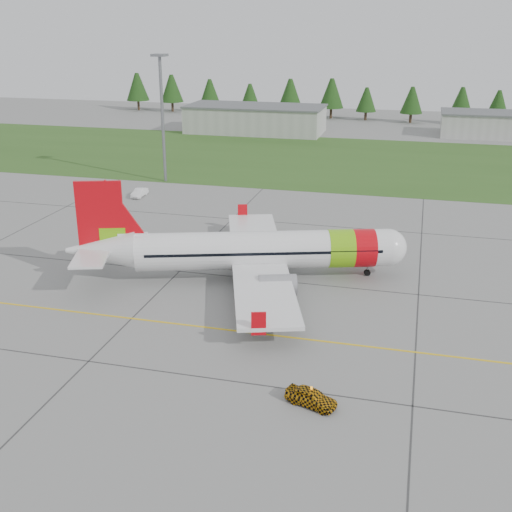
# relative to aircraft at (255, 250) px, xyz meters

# --- Properties ---
(ground) EXTENTS (320.00, 320.00, 0.00)m
(ground) POSITION_rel_aircraft_xyz_m (6.66, -20.20, -3.06)
(ground) COLOR gray
(ground) RESTS_ON ground
(aircraft) EXTENTS (33.96, 32.15, 10.61)m
(aircraft) POSITION_rel_aircraft_xyz_m (0.00, 0.00, 0.00)
(aircraft) COLOR white
(aircraft) RESTS_ON ground
(follow_me_car) EXTENTS (1.70, 1.84, 3.74)m
(follow_me_car) POSITION_rel_aircraft_xyz_m (9.73, -21.82, -1.19)
(follow_me_car) COLOR orange
(follow_me_car) RESTS_ON ground
(service_van) EXTENTS (1.36, 1.28, 3.88)m
(service_van) POSITION_rel_aircraft_xyz_m (-25.42, 27.48, -1.12)
(service_van) COLOR white
(service_van) RESTS_ON ground
(grass_strip) EXTENTS (320.00, 50.00, 0.03)m
(grass_strip) POSITION_rel_aircraft_xyz_m (6.66, 61.80, -3.04)
(grass_strip) COLOR #30561E
(grass_strip) RESTS_ON ground
(taxi_guideline) EXTENTS (120.00, 0.25, 0.02)m
(taxi_guideline) POSITION_rel_aircraft_xyz_m (6.66, -12.20, -3.05)
(taxi_guideline) COLOR gold
(taxi_guideline) RESTS_ON ground
(hangar_west) EXTENTS (32.00, 14.00, 6.00)m
(hangar_west) POSITION_rel_aircraft_xyz_m (-23.34, 89.80, -0.06)
(hangar_west) COLOR #A8A8A3
(hangar_west) RESTS_ON ground
(hangar_east) EXTENTS (24.00, 12.00, 5.20)m
(hangar_east) POSITION_rel_aircraft_xyz_m (31.66, 97.80, -0.46)
(hangar_east) COLOR #A8A8A3
(hangar_east) RESTS_ON ground
(floodlight_mast) EXTENTS (0.50, 0.50, 20.00)m
(floodlight_mast) POSITION_rel_aircraft_xyz_m (-25.34, 37.80, 6.94)
(floodlight_mast) COLOR slate
(floodlight_mast) RESTS_ON ground
(treeline) EXTENTS (160.00, 8.00, 10.00)m
(treeline) POSITION_rel_aircraft_xyz_m (6.66, 117.80, 1.94)
(treeline) COLOR #1C3F14
(treeline) RESTS_ON ground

